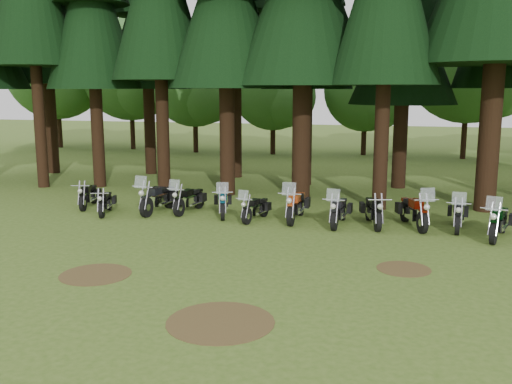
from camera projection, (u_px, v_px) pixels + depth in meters
ground at (233, 261)px, 15.49m from camera, size 120.00×120.00×0.00m
pine_back_4 at (406, 6)px, 25.55m from camera, size 4.94×4.94×13.78m
decid_0 at (58, 72)px, 44.13m from camera, size 8.00×7.78×10.00m
decid_1 at (133, 72)px, 43.04m from camera, size 7.91×7.69×9.88m
decid_2 at (198, 84)px, 40.82m from camera, size 6.72×6.53×8.40m
decid_3 at (276, 90)px, 39.76m from camera, size 6.12×5.95×7.65m
decid_4 at (369, 92)px, 39.29m from camera, size 5.93×5.76×7.41m
decid_5 at (475, 63)px, 36.65m from camera, size 8.45×8.21×10.56m
dirt_patch_0 at (96, 274)px, 14.37m from camera, size 1.80×1.80×0.01m
dirt_patch_1 at (404, 269)px, 14.80m from camera, size 1.40×1.40×0.01m
dirt_patch_2 at (220, 322)px, 11.43m from camera, size 2.20×2.20×0.01m
motorcycle_0 at (88, 196)px, 22.46m from camera, size 0.70×2.11×0.88m
motorcycle_1 at (105, 203)px, 21.25m from camera, size 0.76×1.93×0.81m
motorcycle_2 at (158, 199)px, 21.45m from camera, size 0.58×2.51×1.57m
motorcycle_3 at (189, 200)px, 21.51m from camera, size 0.57×2.25×1.41m
motorcycle_4 at (223, 203)px, 20.95m from camera, size 0.97×2.22×1.42m
motorcycle_5 at (255, 209)px, 20.18m from camera, size 0.63×1.99×1.25m
motorcycle_6 at (296, 206)px, 20.16m from camera, size 0.46×2.47×1.56m
motorcycle_7 at (339, 211)px, 19.46m from camera, size 0.47×2.31×1.45m
motorcycle_8 at (373, 212)px, 19.41m from camera, size 0.71×2.30×0.95m
motorcycle_9 at (414, 212)px, 19.18m from camera, size 1.11×2.42×1.55m
motorcycle_10 at (458, 215)px, 18.90m from camera, size 0.50×2.30×1.45m
motorcycle_11 at (499, 223)px, 17.74m from camera, size 0.98×2.39×1.52m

